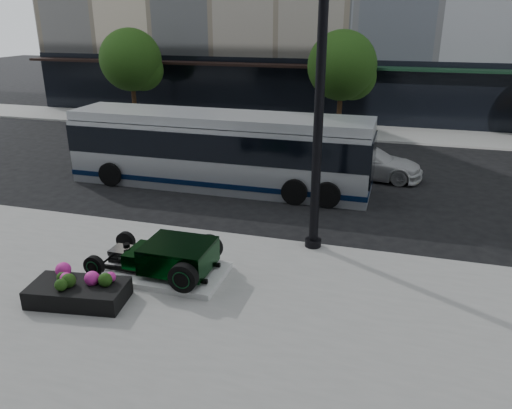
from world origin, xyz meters
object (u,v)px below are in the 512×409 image
(hot_rod, at_px, (171,256))
(lamppost, at_px, (319,110))
(transit_bus, at_px, (219,150))
(flower_planter, at_px, (78,291))
(white_sedan, at_px, (367,162))

(hot_rod, xyz_separation_m, lamppost, (3.21, 2.82, 3.45))
(hot_rod, bearing_deg, transit_bus, 101.15)
(flower_planter, bearing_deg, hot_rod, 47.90)
(hot_rod, relative_size, flower_planter, 1.34)
(hot_rod, bearing_deg, white_sedan, 68.66)
(lamppost, height_order, white_sedan, lamppost)
(lamppost, bearing_deg, flower_planter, -136.31)
(flower_planter, bearing_deg, lamppost, 43.69)
(hot_rod, distance_m, flower_planter, 2.39)
(lamppost, height_order, transit_bus, lamppost)
(hot_rod, distance_m, white_sedan, 11.28)
(lamppost, bearing_deg, white_sedan, 83.33)
(white_sedan, bearing_deg, transit_bus, 121.14)
(hot_rod, height_order, flower_planter, hot_rod)
(white_sedan, bearing_deg, hot_rod, 163.25)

